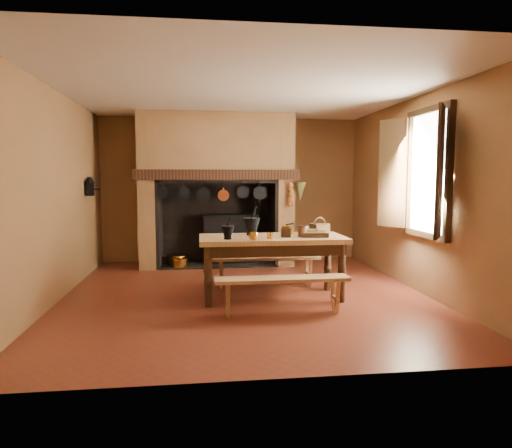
{
  "coord_description": "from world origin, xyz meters",
  "views": [
    {
      "loc": [
        -0.62,
        -6.28,
        1.63
      ],
      "look_at": [
        0.19,
        0.3,
        0.96
      ],
      "focal_mm": 32.0,
      "sensor_mm": 36.0,
      "label": 1
    }
  ],
  "objects_px": {
    "iron_range": "(230,238)",
    "coffee_grinder": "(286,232)",
    "mixing_bowl": "(312,230)",
    "wicker_basket": "(320,228)",
    "work_table": "(272,246)",
    "bench_front": "(282,287)"
  },
  "relations": [
    {
      "from": "coffee_grinder",
      "to": "mixing_bowl",
      "type": "relative_size",
      "value": 0.59
    },
    {
      "from": "iron_range",
      "to": "work_table",
      "type": "relative_size",
      "value": 0.82
    },
    {
      "from": "mixing_bowl",
      "to": "work_table",
      "type": "bearing_deg",
      "value": -153.89
    },
    {
      "from": "iron_range",
      "to": "coffee_grinder",
      "type": "xyz_separation_m",
      "value": [
        0.56,
        -2.78,
        0.44
      ]
    },
    {
      "from": "work_table",
      "to": "coffee_grinder",
      "type": "xyz_separation_m",
      "value": [
        0.17,
        -0.09,
        0.21
      ]
    },
    {
      "from": "iron_range",
      "to": "mixing_bowl",
      "type": "xyz_separation_m",
      "value": [
        1.01,
        -2.39,
        0.4
      ]
    },
    {
      "from": "wicker_basket",
      "to": "work_table",
      "type": "bearing_deg",
      "value": 177.32
    },
    {
      "from": "work_table",
      "to": "coffee_grinder",
      "type": "bearing_deg",
      "value": -27.4
    },
    {
      "from": "work_table",
      "to": "wicker_basket",
      "type": "xyz_separation_m",
      "value": [
        0.73,
        0.28,
        0.21
      ]
    },
    {
      "from": "work_table",
      "to": "coffee_grinder",
      "type": "height_order",
      "value": "coffee_grinder"
    },
    {
      "from": "iron_range",
      "to": "mixing_bowl",
      "type": "bearing_deg",
      "value": -67.06
    },
    {
      "from": "coffee_grinder",
      "to": "mixing_bowl",
      "type": "bearing_deg",
      "value": 46.16
    },
    {
      "from": "iron_range",
      "to": "wicker_basket",
      "type": "xyz_separation_m",
      "value": [
        1.12,
        -2.42,
        0.44
      ]
    },
    {
      "from": "iron_range",
      "to": "work_table",
      "type": "bearing_deg",
      "value": -81.77
    },
    {
      "from": "iron_range",
      "to": "coffee_grinder",
      "type": "bearing_deg",
      "value": -78.66
    },
    {
      "from": "bench_front",
      "to": "mixing_bowl",
      "type": "height_order",
      "value": "mixing_bowl"
    },
    {
      "from": "bench_front",
      "to": "wicker_basket",
      "type": "distance_m",
      "value": 1.4
    },
    {
      "from": "mixing_bowl",
      "to": "wicker_basket",
      "type": "height_order",
      "value": "wicker_basket"
    },
    {
      "from": "bench_front",
      "to": "mixing_bowl",
      "type": "xyz_separation_m",
      "value": [
        0.62,
        1.07,
        0.55
      ]
    },
    {
      "from": "mixing_bowl",
      "to": "wicker_basket",
      "type": "relative_size",
      "value": 1.09
    },
    {
      "from": "mixing_bowl",
      "to": "coffee_grinder",
      "type": "bearing_deg",
      "value": -139.19
    },
    {
      "from": "bench_front",
      "to": "mixing_bowl",
      "type": "relative_size",
      "value": 5.02
    }
  ]
}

